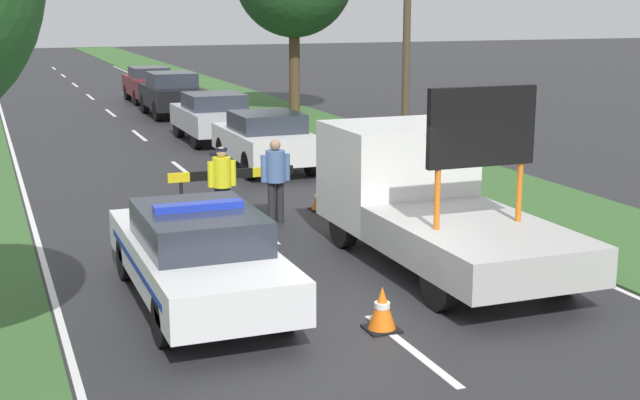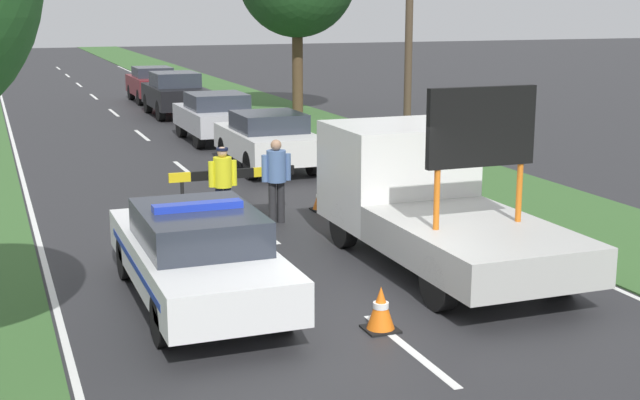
# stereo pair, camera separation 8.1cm
# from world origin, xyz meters

# --- Properties ---
(ground_plane) EXTENTS (160.00, 160.00, 0.00)m
(ground_plane) POSITION_xyz_m (0.00, 0.00, 0.00)
(ground_plane) COLOR #28282B
(lane_markings) EXTENTS (8.12, 68.15, 0.01)m
(lane_markings) POSITION_xyz_m (0.00, 18.21, 0.00)
(lane_markings) COLOR silver
(lane_markings) RESTS_ON ground
(grass_verge_right) EXTENTS (3.79, 120.00, 0.03)m
(grass_verge_right) POSITION_xyz_m (6.00, 20.00, 0.01)
(grass_verge_right) COLOR #38602D
(grass_verge_right) RESTS_ON ground
(police_car) EXTENTS (1.81, 4.92, 1.50)m
(police_car) POSITION_xyz_m (-2.05, 1.43, 0.73)
(police_car) COLOR white
(police_car) RESTS_ON ground
(work_truck) EXTENTS (2.27, 5.66, 3.05)m
(work_truck) POSITION_xyz_m (2.05, 2.38, 1.05)
(work_truck) COLOR white
(work_truck) RESTS_ON ground
(road_barrier) EXTENTS (2.57, 0.08, 0.99)m
(road_barrier) POSITION_xyz_m (-0.22, 6.27, 0.82)
(road_barrier) COLOR black
(road_barrier) RESTS_ON ground
(police_officer) EXTENTS (0.56, 0.35, 1.56)m
(police_officer) POSITION_xyz_m (-0.57, 5.68, 0.92)
(police_officer) COLOR #191E38
(police_officer) RESTS_ON ground
(pedestrian_civilian) EXTENTS (0.59, 0.38, 1.65)m
(pedestrian_civilian) POSITION_xyz_m (0.48, 5.58, 0.97)
(pedestrian_civilian) COLOR #232326
(pedestrian_civilian) RESTS_ON ground
(traffic_cone_near_police) EXTENTS (0.44, 0.44, 0.61)m
(traffic_cone_near_police) POSITION_xyz_m (-0.06, -0.53, 0.30)
(traffic_cone_near_police) COLOR black
(traffic_cone_near_police) RESTS_ON ground
(traffic_cone_centre_front) EXTENTS (0.39, 0.39, 0.54)m
(traffic_cone_centre_front) POSITION_xyz_m (1.67, 6.28, 0.26)
(traffic_cone_centre_front) COLOR black
(traffic_cone_centre_front) RESTS_ON ground
(traffic_cone_near_truck) EXTENTS (0.50, 0.50, 0.69)m
(traffic_cone_near_truck) POSITION_xyz_m (2.29, 7.13, 0.34)
(traffic_cone_near_truck) COLOR black
(traffic_cone_near_truck) RESTS_ON ground
(queued_car_van_white) EXTENTS (1.87, 3.96, 1.49)m
(queued_car_van_white) POSITION_xyz_m (2.06, 11.19, 0.78)
(queued_car_van_white) COLOR silver
(queued_car_van_white) RESTS_ON ground
(queued_car_sedan_silver) EXTENTS (1.93, 3.98, 1.51)m
(queued_car_sedan_silver) POSITION_xyz_m (1.98, 16.31, 0.80)
(queued_car_sedan_silver) COLOR #B2B2B7
(queued_car_sedan_silver) RESTS_ON ground
(queued_car_sedan_black) EXTENTS (1.86, 4.20, 1.68)m
(queued_car_sedan_black) POSITION_xyz_m (2.07, 23.09, 0.87)
(queued_car_sedan_black) COLOR black
(queued_car_sedan_black) RESTS_ON ground
(queued_car_wagon_maroon) EXTENTS (1.73, 3.94, 1.52)m
(queued_car_wagon_maroon) POSITION_xyz_m (2.18, 28.41, 0.80)
(queued_car_wagon_maroon) COLOR maroon
(queued_car_wagon_maroon) RESTS_ON ground
(utility_pole) EXTENTS (1.20, 0.20, 7.95)m
(utility_pole) POSITION_xyz_m (5.76, 10.61, 4.09)
(utility_pole) COLOR #473828
(utility_pole) RESTS_ON ground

